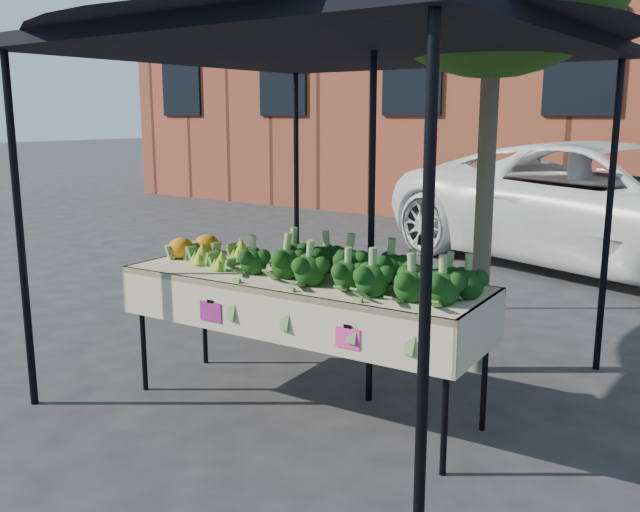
{
  "coord_description": "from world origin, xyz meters",
  "views": [
    {
      "loc": [
        2.7,
        -3.46,
        1.91
      ],
      "look_at": [
        0.09,
        0.16,
        1.0
      ],
      "focal_mm": 38.86,
      "sensor_mm": 36.0,
      "label": 1
    }
  ],
  "objects_px": {
    "street_tree": "(489,117)",
    "canopy": "(334,196)",
    "table": "(302,344)",
    "vehicle": "(628,33)"
  },
  "relations": [
    {
      "from": "table",
      "to": "canopy",
      "type": "distance_m",
      "value": 1.03
    },
    {
      "from": "canopy",
      "to": "street_tree",
      "type": "bearing_deg",
      "value": 51.11
    },
    {
      "from": "street_tree",
      "to": "canopy",
      "type": "bearing_deg",
      "value": -128.89
    },
    {
      "from": "table",
      "to": "street_tree",
      "type": "height_order",
      "value": "street_tree"
    },
    {
      "from": "table",
      "to": "vehicle",
      "type": "bearing_deg",
      "value": 84.18
    },
    {
      "from": "table",
      "to": "vehicle",
      "type": "height_order",
      "value": "vehicle"
    },
    {
      "from": "table",
      "to": "vehicle",
      "type": "xyz_separation_m",
      "value": [
        0.57,
        5.62,
        2.41
      ]
    },
    {
      "from": "street_tree",
      "to": "vehicle",
      "type": "bearing_deg",
      "value": 91.05
    },
    {
      "from": "vehicle",
      "to": "street_tree",
      "type": "height_order",
      "value": "vehicle"
    },
    {
      "from": "street_tree",
      "to": "table",
      "type": "bearing_deg",
      "value": -115.89
    }
  ]
}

